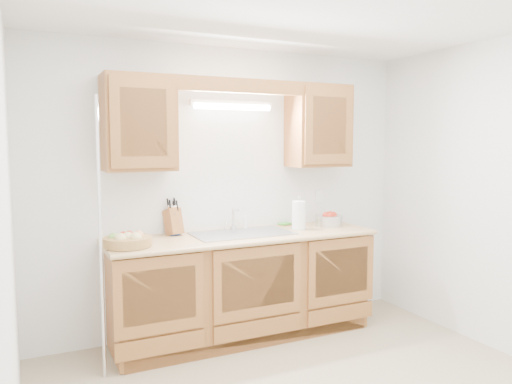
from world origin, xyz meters
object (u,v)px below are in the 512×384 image
fruit_basket (128,240)px  apple_bowl (329,220)px  knife_block (173,221)px  paper_towel (299,216)px

fruit_basket → apple_bowl: apple_bowl is taller
fruit_basket → knife_block: size_ratio=1.47×
knife_block → apple_bowl: size_ratio=1.03×
fruit_basket → apple_bowl: size_ratio=1.50×
fruit_basket → apple_bowl: 1.88m
fruit_basket → knife_block: 0.56m
knife_block → paper_towel: size_ratio=1.06×
knife_block → apple_bowl: (1.43, -0.19, -0.06)m
knife_block → paper_towel: knife_block is taller
fruit_basket → paper_towel: (1.53, 0.09, 0.08)m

